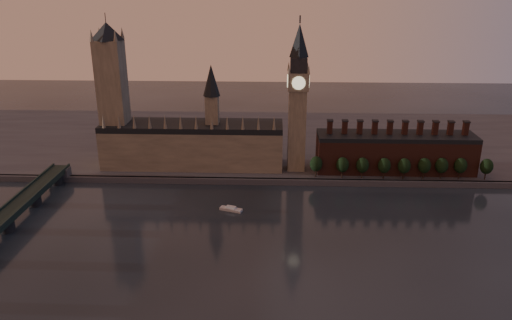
{
  "coord_description": "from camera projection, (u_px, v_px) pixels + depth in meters",
  "views": [
    {
      "loc": [
        -6.63,
        -227.21,
        134.12
      ],
      "look_at": [
        -16.76,
        55.0,
        30.55
      ],
      "focal_mm": 35.0,
      "sensor_mm": 36.0,
      "label": 1
    }
  ],
  "objects": [
    {
      "name": "big_ben",
      "position": [
        298.0,
        97.0,
        342.44
      ],
      "size": [
        15.0,
        15.0,
        107.0
      ],
      "color": "gray",
      "rests_on": "north_bank"
    },
    {
      "name": "victoria_tower",
      "position": [
        113.0,
        91.0,
        350.73
      ],
      "size": [
        24.0,
        24.0,
        108.0
      ],
      "color": "gray",
      "rests_on": "north_bank"
    },
    {
      "name": "north_bank",
      "position": [
        281.0,
        142.0,
        425.5
      ],
      "size": [
        900.0,
        182.0,
        4.0
      ],
      "color": "#4B4B50",
      "rests_on": "ground"
    },
    {
      "name": "embankment_tree_7",
      "position": [
        461.0,
        166.0,
        339.92
      ],
      "size": [
        8.6,
        8.6,
        14.88
      ],
      "color": "black",
      "rests_on": "north_bank"
    },
    {
      "name": "embankment_tree_8",
      "position": [
        487.0,
        166.0,
        338.44
      ],
      "size": [
        8.6,
        8.6,
        14.88
      ],
      "color": "black",
      "rests_on": "north_bank"
    },
    {
      "name": "embankment_tree_6",
      "position": [
        442.0,
        166.0,
        340.05
      ],
      "size": [
        8.6,
        8.6,
        14.88
      ],
      "color": "black",
      "rests_on": "north_bank"
    },
    {
      "name": "embankment_tree_2",
      "position": [
        363.0,
        165.0,
        340.66
      ],
      "size": [
        8.6,
        8.6,
        14.88
      ],
      "color": "black",
      "rests_on": "north_bank"
    },
    {
      "name": "embankment_tree_4",
      "position": [
        404.0,
        166.0,
        339.44
      ],
      "size": [
        8.6,
        8.6,
        14.88
      ],
      "color": "black",
      "rests_on": "north_bank"
    },
    {
      "name": "embankment_tree_0",
      "position": [
        316.0,
        164.0,
        343.01
      ],
      "size": [
        8.6,
        8.6,
        14.88
      ],
      "color": "black",
      "rests_on": "north_bank"
    },
    {
      "name": "ground",
      "position": [
        284.0,
        252.0,
        259.14
      ],
      "size": [
        900.0,
        900.0,
        0.0
      ],
      "primitive_type": "plane",
      "color": "black",
      "rests_on": "ground"
    },
    {
      "name": "chimney_block",
      "position": [
        395.0,
        152.0,
        353.51
      ],
      "size": [
        110.0,
        25.0,
        37.0
      ],
      "color": "#4E261E",
      "rests_on": "north_bank"
    },
    {
      "name": "embankment_tree_1",
      "position": [
        343.0,
        165.0,
        341.35
      ],
      "size": [
        8.6,
        8.6,
        14.88
      ],
      "color": "black",
      "rests_on": "north_bank"
    },
    {
      "name": "palace_of_westminster",
      "position": [
        193.0,
        142.0,
        361.68
      ],
      "size": [
        130.0,
        30.3,
        74.0
      ],
      "color": "gray",
      "rests_on": "north_bank"
    },
    {
      "name": "embankment_tree_5",
      "position": [
        424.0,
        166.0,
        339.88
      ],
      "size": [
        8.6,
        8.6,
        14.88
      ],
      "color": "black",
      "rests_on": "north_bank"
    },
    {
      "name": "embankment_tree_3",
      "position": [
        384.0,
        166.0,
        340.03
      ],
      "size": [
        8.6,
        8.6,
        14.88
      ],
      "color": "black",
      "rests_on": "north_bank"
    },
    {
      "name": "river_boat",
      "position": [
        231.0,
        209.0,
        304.72
      ],
      "size": [
        14.48,
        8.38,
        2.79
      ],
      "rotation": [
        0.0,
        0.0,
        -0.34
      ],
      "color": "#BDBDBD",
      "rests_on": "ground"
    }
  ]
}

